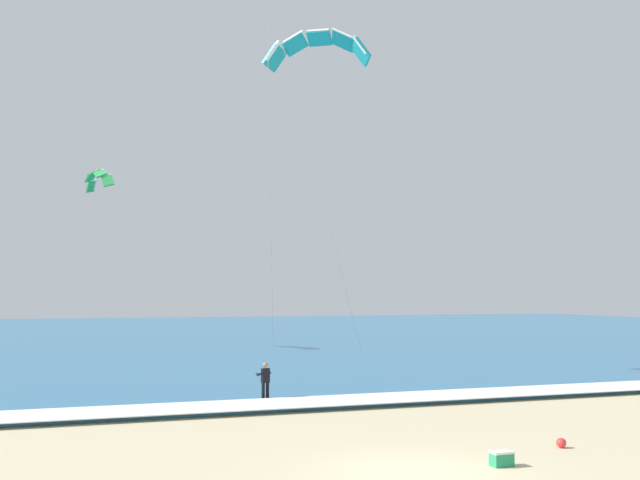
{
  "coord_description": "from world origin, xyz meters",
  "views": [
    {
      "loc": [
        -8.67,
        -17.46,
        4.52
      ],
      "look_at": [
        2.49,
        14.4,
        7.04
      ],
      "focal_mm": 41.64,
      "sensor_mm": 36.0,
      "label": 1
    }
  ],
  "objects_px": {
    "beach_ball": "(561,443)",
    "kite_distant": "(97,178)",
    "surfboard": "(265,402)",
    "cooler_box": "(502,459)",
    "kitesurfer": "(265,380)",
    "kite_primary": "(318,47)"
  },
  "relations": [
    {
      "from": "beach_ball",
      "to": "kite_distant",
      "type": "bearing_deg",
      "value": 104.62
    },
    {
      "from": "surfboard",
      "to": "cooler_box",
      "type": "relative_size",
      "value": 2.51
    },
    {
      "from": "kitesurfer",
      "to": "kite_primary",
      "type": "distance_m",
      "value": 20.93
    },
    {
      "from": "kite_primary",
      "to": "kite_distant",
      "type": "relative_size",
      "value": 4.0
    },
    {
      "from": "kite_distant",
      "to": "beach_ball",
      "type": "distance_m",
      "value": 47.84
    },
    {
      "from": "kite_primary",
      "to": "surfboard",
      "type": "bearing_deg",
      "value": -121.14
    },
    {
      "from": "kitesurfer",
      "to": "cooler_box",
      "type": "relative_size",
      "value": 2.91
    },
    {
      "from": "kitesurfer",
      "to": "cooler_box",
      "type": "xyz_separation_m",
      "value": [
        2.89,
        -13.37,
        -0.74
      ]
    },
    {
      "from": "kite_distant",
      "to": "beach_ball",
      "type": "bearing_deg",
      "value": -75.38
    },
    {
      "from": "surfboard",
      "to": "cooler_box",
      "type": "xyz_separation_m",
      "value": [
        2.88,
        -13.36,
        0.18
      ]
    },
    {
      "from": "surfboard",
      "to": "kitesurfer",
      "type": "relative_size",
      "value": 0.86
    },
    {
      "from": "kite_distant",
      "to": "beach_ball",
      "type": "height_order",
      "value": "kite_distant"
    },
    {
      "from": "kite_distant",
      "to": "cooler_box",
      "type": "distance_m",
      "value": 48.57
    },
    {
      "from": "kite_primary",
      "to": "beach_ball",
      "type": "xyz_separation_m",
      "value": [
        0.35,
        -21.05,
        -18.79
      ]
    },
    {
      "from": "kite_primary",
      "to": "cooler_box",
      "type": "height_order",
      "value": "kite_primary"
    },
    {
      "from": "kite_primary",
      "to": "kite_distant",
      "type": "bearing_deg",
      "value": 115.74
    },
    {
      "from": "cooler_box",
      "to": "beach_ball",
      "type": "height_order",
      "value": "cooler_box"
    },
    {
      "from": "surfboard",
      "to": "kite_distant",
      "type": "bearing_deg",
      "value": 99.92
    },
    {
      "from": "kite_distant",
      "to": "beach_ball",
      "type": "relative_size",
      "value": 15.82
    },
    {
      "from": "surfboard",
      "to": "kitesurfer",
      "type": "bearing_deg",
      "value": 100.56
    },
    {
      "from": "cooler_box",
      "to": "beach_ball",
      "type": "xyz_separation_m",
      "value": [
        3.0,
        1.46,
        -0.05
      ]
    },
    {
      "from": "surfboard",
      "to": "kite_primary",
      "type": "height_order",
      "value": "kite_primary"
    }
  ]
}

